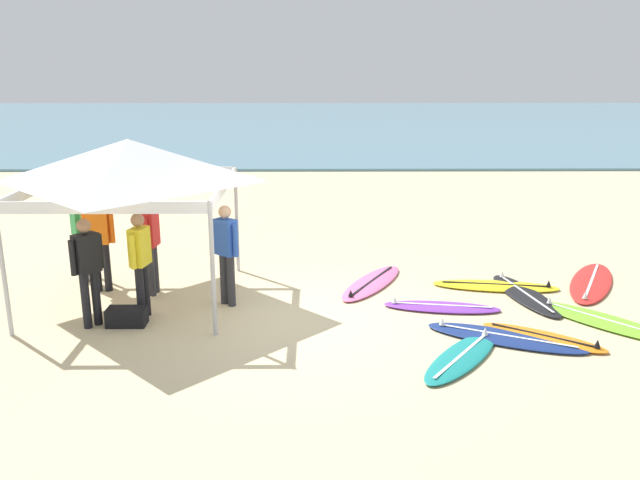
{
  "coord_description": "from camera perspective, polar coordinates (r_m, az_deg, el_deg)",
  "views": [
    {
      "loc": [
        0.29,
        -9.64,
        4.01
      ],
      "look_at": [
        0.38,
        1.13,
        1.0
      ],
      "focal_mm": 36.61,
      "sensor_mm": 36.0,
      "label": 1
    }
  ],
  "objects": [
    {
      "name": "surfboard_teal",
      "position": [
        9.35,
        12.31,
        -9.92
      ],
      "size": [
        1.63,
        1.94,
        0.19
      ],
      "color": "#19847F",
      "rests_on": "ground"
    },
    {
      "name": "ground_plane",
      "position": [
        10.45,
        -2.07,
        -6.98
      ],
      "size": [
        80.0,
        80.0,
        0.0
      ],
      "primitive_type": "plane",
      "color": "beige"
    },
    {
      "name": "person_yellow",
      "position": [
        10.59,
        -15.43,
        -1.54
      ],
      "size": [
        0.29,
        0.54,
        1.71
      ],
      "color": "black",
      "rests_on": "ground"
    },
    {
      "name": "person_blue",
      "position": [
        10.85,
        -8.19,
        -0.72
      ],
      "size": [
        0.44,
        0.4,
        1.71
      ],
      "color": "#2D2D33",
      "rests_on": "ground"
    },
    {
      "name": "surfboard_black",
      "position": [
        11.94,
        17.48,
        -4.58
      ],
      "size": [
        0.98,
        2.24,
        0.19
      ],
      "color": "black",
      "rests_on": "ground"
    },
    {
      "name": "surfboard_pink",
      "position": [
        12.02,
        4.54,
        -3.74
      ],
      "size": [
        1.58,
        2.22,
        0.19
      ],
      "color": "pink",
      "rests_on": "ground"
    },
    {
      "name": "canopy_tent",
      "position": [
        11.14,
        -16.33,
        6.62
      ],
      "size": [
        3.18,
        3.18,
        2.75
      ],
      "color": "#B7B7BC",
      "rests_on": "ground"
    },
    {
      "name": "person_red",
      "position": [
        11.62,
        -14.58,
        0.03
      ],
      "size": [
        0.26,
        0.55,
        1.71
      ],
      "color": "#2D2D33",
      "rests_on": "ground"
    },
    {
      "name": "person_black",
      "position": [
        10.48,
        -19.65,
        -2.09
      ],
      "size": [
        0.4,
        0.44,
        1.71
      ],
      "color": "black",
      "rests_on": "ground"
    },
    {
      "name": "surfboard_lime",
      "position": [
        11.21,
        23.71,
        -6.55
      ],
      "size": [
        2.06,
        2.19,
        0.19
      ],
      "color": "#7AD12D",
      "rests_on": "ground"
    },
    {
      "name": "sea",
      "position": [
        41.85,
        -0.89,
        10.2
      ],
      "size": [
        80.0,
        36.0,
        0.1
      ],
      "primitive_type": "cube",
      "color": "#568499",
      "rests_on": "ground"
    },
    {
      "name": "surfboard_red",
      "position": [
        12.99,
        22.62,
        -3.45
      ],
      "size": [
        1.79,
        2.54,
        0.19
      ],
      "color": "red",
      "rests_on": "ground"
    },
    {
      "name": "gear_bag_near_tent",
      "position": [
        10.62,
        -16.54,
        -6.44
      ],
      "size": [
        0.6,
        0.32,
        0.28
      ],
      "primitive_type": "cube",
      "rotation": [
        0.0,
        0.0,
        0.0
      ],
      "color": "black",
      "rests_on": "ground"
    },
    {
      "name": "surfboard_navy",
      "position": [
        10.1,
        15.9,
        -8.2
      ],
      "size": [
        2.39,
        1.56,
        0.19
      ],
      "color": "navy",
      "rests_on": "ground"
    },
    {
      "name": "surfboard_purple",
      "position": [
        11.04,
        10.54,
        -5.76
      ],
      "size": [
        1.97,
        0.8,
        0.19
      ],
      "color": "purple",
      "rests_on": "ground"
    },
    {
      "name": "person_orange",
      "position": [
        12.03,
        -18.74,
        0.22
      ],
      "size": [
        0.55,
        0.24,
        1.71
      ],
      "color": "black",
      "rests_on": "ground"
    },
    {
      "name": "surfboard_yellow",
      "position": [
        12.25,
        15.14,
        -3.89
      ],
      "size": [
        2.31,
        0.93,
        0.19
      ],
      "color": "yellow",
      "rests_on": "ground"
    },
    {
      "name": "person_green",
      "position": [
        12.72,
        -20.27,
        0.89
      ],
      "size": [
        0.39,
        0.47,
        1.71
      ],
      "color": "#383842",
      "rests_on": "ground"
    },
    {
      "name": "surfboard_orange",
      "position": [
        10.27,
        18.97,
        -8.05
      ],
      "size": [
        1.8,
        1.44,
        0.19
      ],
      "color": "orange",
      "rests_on": "ground"
    }
  ]
}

